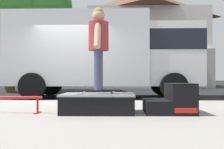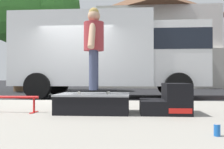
% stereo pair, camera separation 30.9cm
% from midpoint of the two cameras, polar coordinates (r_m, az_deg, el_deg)
% --- Properties ---
extents(ground_plane, '(140.00, 140.00, 0.00)m').
position_cam_midpoint_polar(ground_plane, '(7.58, -11.65, -6.27)').
color(ground_plane, black).
extents(sidewalk_slab, '(50.00, 5.00, 0.12)m').
position_cam_midpoint_polar(sidewalk_slab, '(4.72, -20.00, -8.83)').
color(sidewalk_slab, gray).
rests_on(sidewalk_slab, ground).
extents(skate_box, '(1.24, 0.85, 0.33)m').
position_cam_midpoint_polar(skate_box, '(4.46, -5.14, -6.27)').
color(skate_box, black).
rests_on(skate_box, sidewalk_slab).
extents(kicker_ramp, '(0.81, 0.79, 0.51)m').
position_cam_midpoint_polar(kicker_ramp, '(4.49, 11.54, -5.77)').
color(kicker_ramp, black).
rests_on(kicker_ramp, sidewalk_slab).
extents(skateboard, '(0.80, 0.32, 0.07)m').
position_cam_midpoint_polar(skateboard, '(4.39, -5.07, -3.63)').
color(skateboard, black).
rests_on(skateboard, skate_box).
extents(skater_kid, '(0.35, 0.73, 1.43)m').
position_cam_midpoint_polar(skater_kid, '(4.43, -5.05, 7.44)').
color(skater_kid, '#3F4766').
rests_on(skater_kid, skateboard).
extents(box_truck, '(6.91, 2.63, 3.05)m').
position_cam_midpoint_polar(box_truck, '(9.63, -2.45, 5.02)').
color(box_truck, silver).
rests_on(box_truck, ground).
extents(house_behind, '(9.54, 8.23, 8.40)m').
position_cam_midpoint_polar(house_behind, '(22.34, 6.87, 8.25)').
color(house_behind, silver).
rests_on(house_behind, ground).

